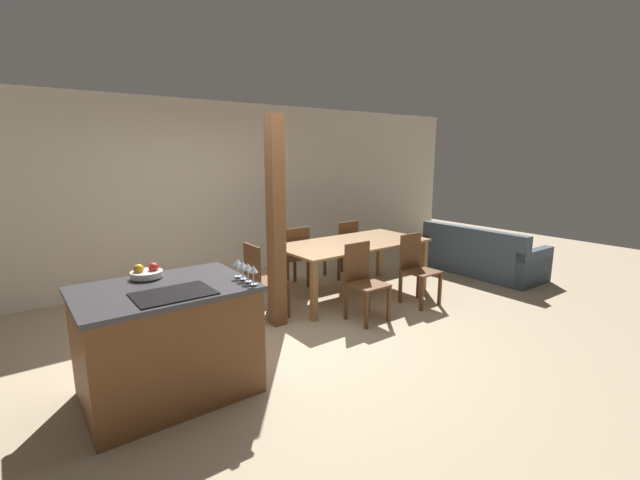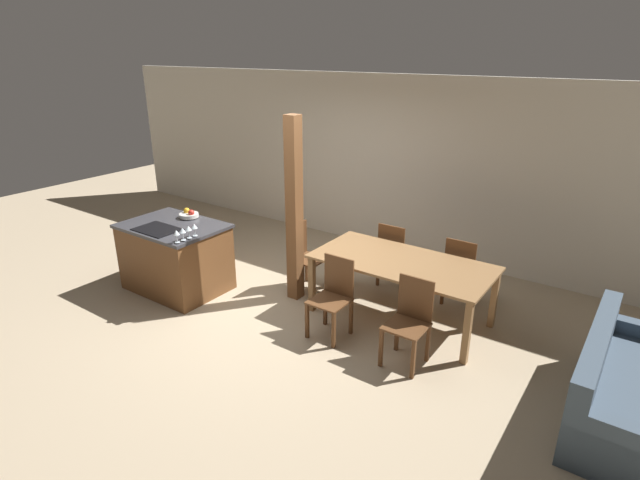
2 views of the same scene
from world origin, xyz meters
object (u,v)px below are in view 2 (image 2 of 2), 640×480
wine_glass_end (194,227)px  dining_chair_near_left (333,296)px  dining_chair_near_right (410,320)px  couch (626,393)px  kitchen_island (176,257)px  fruit_bowl (189,214)px  dining_chair_far_left (394,254)px  dining_chair_far_right (462,270)px  wine_glass_near (176,233)px  wine_glass_far (188,229)px  dining_table (402,268)px  dining_chair_head_end (305,255)px  wine_glass_middle (182,231)px  timber_post (294,212)px

wine_glass_end → dining_chair_near_left: (1.77, 0.37, -0.56)m
dining_chair_near_right → couch: size_ratio=0.49×
kitchen_island → fruit_bowl: fruit_bowl is taller
dining_chair_near_left → dining_chair_far_left: (-0.00, 1.47, 0.00)m
dining_chair_near_right → dining_chair_far_right: size_ratio=1.00×
wine_glass_end → dining_chair_far_left: (1.77, 1.85, -0.56)m
wine_glass_near → dining_chair_near_left: size_ratio=0.17×
wine_glass_far → kitchen_island: bearing=159.4°
dining_table → dining_chair_near_right: bearing=-57.7°
wine_glass_near → dining_chair_near_right: (2.70, 0.65, -0.56)m
kitchen_island → dining_chair_near_left: size_ratio=1.45×
wine_glass_near → wine_glass_far: same height
dining_chair_far_left → kitchen_island: bearing=36.2°
wine_glass_near → fruit_bowl: bearing=130.7°
dining_chair_head_end → wine_glass_near: bearing=149.1°
dining_table → dining_chair_far_right: size_ratio=2.29×
dining_chair_near_left → couch: bearing=5.7°
dining_chair_far_left → couch: (2.86, -1.19, -0.21)m
dining_chair_near_left → dining_chair_far_right: same height
wine_glass_far → dining_chair_near_left: 1.91m
kitchen_island → wine_glass_far: size_ratio=8.48×
dining_chair_far_left → dining_chair_far_right: size_ratio=1.00×
dining_chair_far_left → fruit_bowl: bearing=30.4°
wine_glass_near → dining_chair_far_right: (2.70, 2.12, -0.56)m
dining_chair_near_right → dining_chair_far_right: (-0.00, 1.47, 0.00)m
wine_glass_near → couch: wine_glass_near is taller
wine_glass_middle → timber_post: (0.88, 1.02, 0.13)m
dining_chair_far_right → couch: (1.93, -1.19, -0.21)m
wine_glass_near → wine_glass_middle: same height
fruit_bowl → dining_table: size_ratio=0.12×
kitchen_island → wine_glass_end: 0.83m
wine_glass_middle → dining_chair_near_left: size_ratio=0.17×
kitchen_island → couch: kitchen_island is taller
dining_chair_far_right → timber_post: (-1.82, -1.01, 0.69)m
wine_glass_end → timber_post: timber_post is taller
timber_post → fruit_bowl: bearing=-165.3°
wine_glass_end → wine_glass_near: bearing=-90.0°
kitchen_island → dining_table: 2.99m
dining_chair_head_end → dining_chair_near_right: bearing=-111.5°
wine_glass_middle → couch: bearing=10.3°
dining_chair_far_right → timber_post: 2.19m
kitchen_island → dining_chair_far_left: 2.91m
kitchen_island → dining_chair_head_end: size_ratio=1.45×
kitchen_island → wine_glass_end: size_ratio=8.48×
wine_glass_near → timber_post: timber_post is taller
dining_chair_near_right → couch: bearing=8.5°
kitchen_island → wine_glass_end: wine_glass_end is taller
wine_glass_end → wine_glass_middle: bearing=-90.0°
fruit_bowl → wine_glass_middle: bearing=-45.4°
wine_glass_end → dining_table: size_ratio=0.07×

